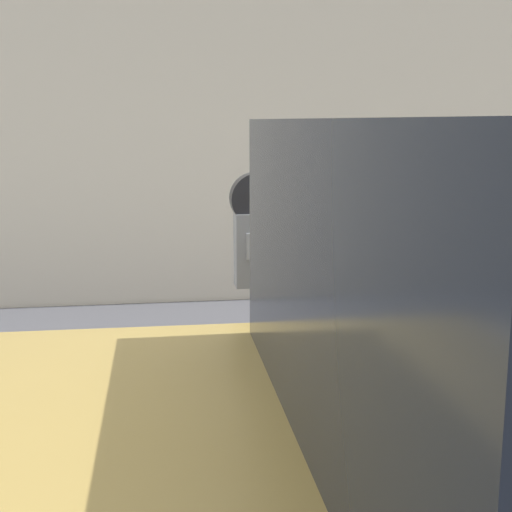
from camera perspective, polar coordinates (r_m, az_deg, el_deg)
The scene contains 3 objects.
sidewalk at distance 4.46m, azimuth -0.14°, elevation -12.38°, with size 24.00×2.80×0.12m.
building_facade at distance 7.29m, azimuth -3.90°, elevation 17.37°, with size 24.00×0.30×5.31m.
parking_meter at distance 3.12m, azimuth 0.00°, elevation -0.47°, with size 0.22×0.12×1.47m.
Camera 1 is at (-0.59, -1.86, 1.82)m, focal length 50.00 mm.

